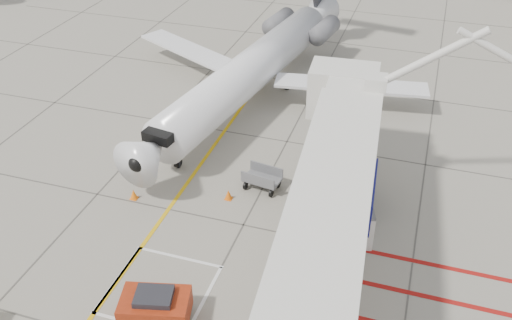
% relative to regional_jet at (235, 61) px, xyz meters
% --- Properties ---
extents(ground_plane, '(260.00, 260.00, 0.00)m').
position_rel_regional_jet_xyz_m(ground_plane, '(3.95, -14.11, -3.70)').
color(ground_plane, gray).
rests_on(ground_plane, ground).
extents(regional_jet, '(26.69, 31.50, 7.40)m').
position_rel_regional_jet_xyz_m(regional_jet, '(0.00, 0.00, 0.00)').
color(regional_jet, silver).
rests_on(regional_jet, ground_plane).
extents(jet_bridge, '(10.64, 20.02, 7.75)m').
position_rel_regional_jet_xyz_m(jet_bridge, '(8.51, -13.03, 0.18)').
color(jet_bridge, silver).
rests_on(jet_bridge, ground_plane).
extents(pushback_tug, '(3.00, 2.27, 1.56)m').
position_rel_regional_jet_xyz_m(pushback_tug, '(2.57, -16.66, -2.92)').
color(pushback_tug, maroon).
rests_on(pushback_tug, ground_plane).
extents(baggage_cart, '(2.04, 1.46, 1.19)m').
position_rel_regional_jet_xyz_m(baggage_cart, '(3.91, -6.97, -3.11)').
color(baggage_cart, '#5C5C61').
rests_on(baggage_cart, ground_plane).
extents(ground_power_unit, '(2.67, 2.02, 1.87)m').
position_rel_regional_jet_xyz_m(ground_power_unit, '(8.77, -9.76, -2.76)').
color(ground_power_unit, silver).
rests_on(ground_power_unit, ground_plane).
extents(cone_nose, '(0.39, 0.39, 0.54)m').
position_rel_regional_jet_xyz_m(cone_nose, '(-2.06, -9.84, -3.43)').
color(cone_nose, orange).
rests_on(cone_nose, ground_plane).
extents(cone_side, '(0.39, 0.39, 0.54)m').
position_rel_regional_jet_xyz_m(cone_side, '(2.56, -8.38, -3.43)').
color(cone_side, '#E55F0C').
rests_on(cone_side, ground_plane).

